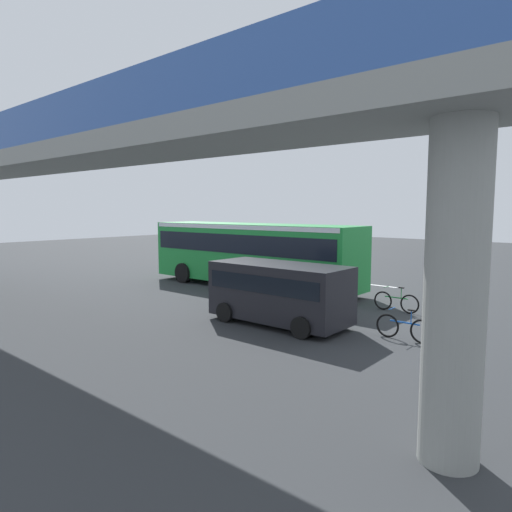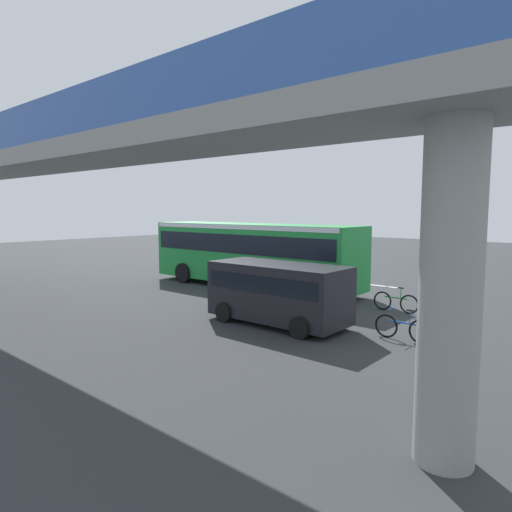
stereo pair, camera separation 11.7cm
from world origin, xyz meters
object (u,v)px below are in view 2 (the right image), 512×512
at_px(bicycle_blue, 403,328).
at_px(bicycle_green, 396,302).
at_px(parked_van, 278,289).
at_px(city_bus, 252,250).
at_px(traffic_sign, 213,237).

bearing_deg(bicycle_blue, bicycle_green, -63.56).
relative_size(parked_van, bicycle_blue, 2.71).
height_order(city_bus, traffic_sign, city_bus).
bearing_deg(traffic_sign, bicycle_green, 158.87).
bearing_deg(bicycle_green, traffic_sign, -21.13).
height_order(city_bus, bicycle_green, city_bus).
bearing_deg(parked_van, traffic_sign, -37.05).
xyz_separation_m(city_bus, parked_van, (-5.41, 4.87, -0.70)).
xyz_separation_m(parked_van, bicycle_blue, (-4.01, -0.85, -0.81)).
bearing_deg(city_bus, bicycle_green, 175.86).
bearing_deg(bicycle_blue, traffic_sign, -28.42).
distance_m(city_bus, parked_van, 7.31).
xyz_separation_m(city_bus, bicycle_green, (-7.69, 0.56, -1.51)).
bearing_deg(bicycle_green, parked_van, 62.08).
height_order(city_bus, bicycle_blue, city_bus).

